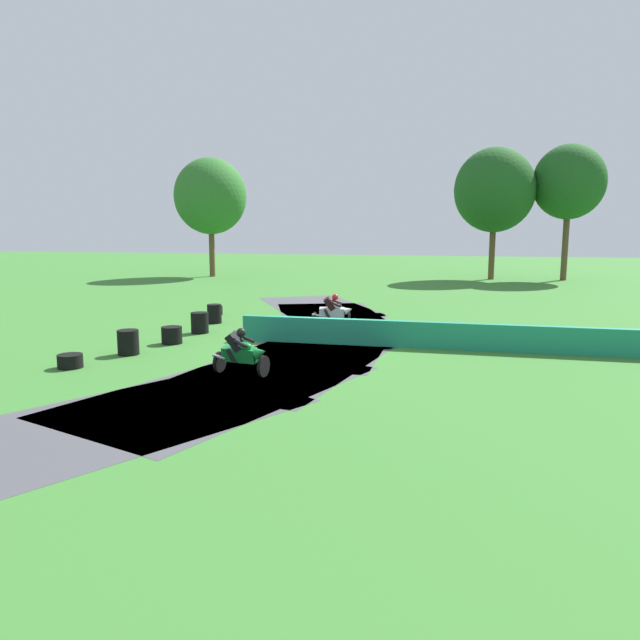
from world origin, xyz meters
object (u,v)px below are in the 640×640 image
object	(u,v)px
tire_stack_mid_a	(128,342)
motorcycle_lead_green	(242,352)
motorcycle_chase_white	(334,311)
tire_stack_far	(200,323)
tire_stack_extra_b	(216,310)
tire_stack_mid_b	(172,335)
tire_stack_extra_a	(214,314)
tire_stack_near	(70,361)

from	to	relation	value
tire_stack_mid_a	motorcycle_lead_green	bearing A→B (deg)	-22.53
motorcycle_chase_white	tire_stack_far	xyz separation A→B (m)	(-4.80, -2.37, -0.25)
motorcycle_chase_white	tire_stack_extra_b	size ratio (longest dim) A/B	2.61
tire_stack_mid_b	tire_stack_far	xyz separation A→B (m)	(0.15, 2.15, 0.10)
tire_stack_extra_a	motorcycle_lead_green	bearing A→B (deg)	-64.00
motorcycle_lead_green	tire_stack_far	bearing A→B (deg)	122.05
tire_stack_near	tire_stack_mid_a	distance (m)	2.15
tire_stack_near	tire_stack_mid_b	xyz separation A→B (m)	(1.33, 3.97, 0.10)
tire_stack_mid_b	tire_stack_extra_b	bearing A→B (deg)	98.52
tire_stack_far	tire_stack_extra_b	world-z (taller)	tire_stack_far
tire_stack_mid_b	tire_stack_extra_a	size ratio (longest dim) A/B	0.90
tire_stack_near	tire_stack_extra_b	bearing A→B (deg)	88.34
tire_stack_far	tire_stack_extra_a	xyz separation A→B (m)	(-0.32, 2.34, 0.00)
motorcycle_lead_green	tire_stack_mid_a	bearing A→B (deg)	157.47
tire_stack_near	tire_stack_mid_b	size ratio (longest dim) A/B	1.00
tire_stack_mid_a	tire_stack_extra_a	world-z (taller)	same
motorcycle_lead_green	tire_stack_extra_a	world-z (taller)	motorcycle_lead_green
tire_stack_mid_a	motorcycle_chase_white	bearing A→B (deg)	49.53
motorcycle_lead_green	tire_stack_mid_a	xyz separation A→B (m)	(-4.46, 1.85, -0.25)
tire_stack_mid_a	tire_stack_extra_b	size ratio (longest dim) A/B	1.24
tire_stack_far	tire_stack_extra_a	world-z (taller)	same
tire_stack_near	tire_stack_extra_a	bearing A→B (deg)	82.15
motorcycle_lead_green	tire_stack_extra_b	bearing A→B (deg)	114.78
tire_stack_mid_b	tire_stack_near	bearing A→B (deg)	-108.54
tire_stack_extra_a	tire_stack_far	bearing A→B (deg)	-82.31
tire_stack_near	tire_stack_mid_a	world-z (taller)	tire_stack_mid_a
tire_stack_mid_a	tire_stack_mid_b	world-z (taller)	tire_stack_mid_a
tire_stack_extra_b	tire_stack_extra_a	bearing A→B (deg)	-69.80
tire_stack_extra_a	tire_stack_mid_a	bearing A→B (deg)	-93.68
tire_stack_mid_b	tire_stack_extra_a	bearing A→B (deg)	92.12
tire_stack_far	motorcycle_lead_green	bearing A→B (deg)	-57.95
tire_stack_far	tire_stack_mid_a	bearing A→B (deg)	-100.08
motorcycle_chase_white	tire_stack_extra_a	distance (m)	5.12
tire_stack_near	tire_stack_far	distance (m)	6.30
motorcycle_chase_white	tire_stack_extra_a	xyz separation A→B (m)	(-5.11, -0.03, -0.25)
motorcycle_chase_white	tire_stack_mid_a	size ratio (longest dim) A/B	2.10
tire_stack_near	tire_stack_mid_a	bearing A→B (deg)	69.50
tire_stack_extra_a	motorcycle_chase_white	bearing A→B (deg)	0.39
motorcycle_lead_green	tire_stack_near	distance (m)	5.23
tire_stack_extra_a	tire_stack_extra_b	world-z (taller)	tire_stack_extra_a
tire_stack_near	tire_stack_mid_b	bearing A→B (deg)	71.46
tire_stack_near	tire_stack_extra_b	size ratio (longest dim) A/B	1.11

